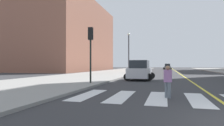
{
  "coord_description": "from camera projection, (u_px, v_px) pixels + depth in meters",
  "views": [
    {
      "loc": [
        -2.32,
        -5.79,
        1.62
      ],
      "look_at": [
        -10.95,
        25.78,
        1.85
      ],
      "focal_mm": 31.6,
      "sensor_mm": 36.0,
      "label": 1
    }
  ],
  "objects": [
    {
      "name": "sidewalk_kerb_west",
      "position": [
        92.0,
        75.0,
        27.47
      ],
      "size": [
        10.0,
        120.0,
        0.15
      ],
      "primitive_type": "cube",
      "color": "gray",
      "rests_on": "ground"
    },
    {
      "name": "crosswalk_paint",
      "position": [
        219.0,
        100.0,
        8.82
      ],
      "size": [
        13.5,
        4.0,
        0.01
      ],
      "color": "silver",
      "rests_on": "ground"
    },
    {
      "name": "lane_divider_paint",
      "position": [
        177.0,
        72.0,
        43.54
      ],
      "size": [
        0.16,
        80.0,
        0.01
      ],
      "primitive_type": "cube",
      "color": "yellow",
      "rests_on": "ground"
    },
    {
      "name": "low_rise_brick_west",
      "position": [
        68.0,
        37.0,
        52.2
      ],
      "size": [
        16.0,
        32.0,
        17.52
      ],
      "primitive_type": "cube",
      "color": "#8E5845",
      "rests_on": "ground"
    },
    {
      "name": "car_silver_second",
      "position": [
        140.0,
        71.0,
        20.57
      ],
      "size": [
        2.92,
        4.62,
        2.04
      ],
      "rotation": [
        0.0,
        0.0,
        -0.02
      ],
      "color": "#B7B7BC",
      "rests_on": "ground"
    },
    {
      "name": "car_gray_third",
      "position": [
        167.0,
        67.0,
        63.12
      ],
      "size": [
        2.67,
        4.18,
        1.84
      ],
      "rotation": [
        0.0,
        0.0,
        0.04
      ],
      "color": "slate",
      "rests_on": "ground"
    },
    {
      "name": "traffic_light_far_corner",
      "position": [
        91.0,
        44.0,
        15.74
      ],
      "size": [
        0.36,
        0.41,
        4.43
      ],
      "color": "black",
      "rests_on": "sidewalk_kerb_west"
    },
    {
      "name": "pedestrian_crossing",
      "position": [
        168.0,
        80.0,
        9.48
      ],
      "size": [
        0.39,
        0.39,
        1.56
      ],
      "rotation": [
        0.0,
        0.0,
        2.36
      ],
      "color": "slate",
      "rests_on": "ground"
    },
    {
      "name": "street_lamp",
      "position": [
        129.0,
        49.0,
        34.53
      ],
      "size": [
        0.44,
        0.44,
        6.98
      ],
      "color": "#38383D",
      "rests_on": "sidewalk_kerb_west"
    }
  ]
}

